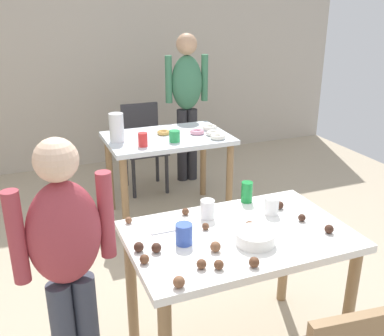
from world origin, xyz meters
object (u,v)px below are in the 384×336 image
(soda_can, at_px, (247,192))
(pitcher_far, at_px, (117,127))
(chair_far_table, at_px, (143,142))
(dining_table_near, at_px, (238,252))
(person_adult_far, at_px, (187,95))
(person_girl_near, at_px, (67,259))
(mixing_bowl, at_px, (255,238))
(dining_table_far, at_px, (168,149))

(soda_can, height_order, pitcher_far, pitcher_far)
(soda_can, bearing_deg, chair_far_table, 90.58)
(dining_table_near, bearing_deg, person_adult_far, 74.65)
(person_girl_near, xyz_separation_m, person_adult_far, (1.52, 2.48, 0.14))
(chair_far_table, bearing_deg, mixing_bowl, -93.67)
(dining_table_near, bearing_deg, chair_far_table, 85.62)
(person_adult_far, height_order, soda_can, person_adult_far)
(person_adult_far, relative_size, pitcher_far, 6.57)
(dining_table_near, bearing_deg, person_girl_near, 179.75)
(chair_far_table, height_order, pitcher_far, pitcher_far)
(dining_table_near, relative_size, soda_can, 9.15)
(dining_table_near, distance_m, person_adult_far, 2.59)
(mixing_bowl, height_order, pitcher_far, pitcher_far)
(dining_table_near, height_order, person_girl_near, person_girl_near)
(person_adult_far, bearing_deg, dining_table_far, -122.41)
(dining_table_near, distance_m, person_girl_near, 0.85)
(dining_table_far, height_order, pitcher_far, pitcher_far)
(mixing_bowl, distance_m, soda_can, 0.47)
(chair_far_table, height_order, mixing_bowl, chair_far_table)
(dining_table_far, distance_m, soda_can, 1.45)
(person_girl_near, height_order, mixing_bowl, person_girl_near)
(dining_table_near, relative_size, person_girl_near, 0.83)
(mixing_bowl, xyz_separation_m, soda_can, (0.19, 0.43, 0.03))
(person_girl_near, relative_size, person_adult_far, 0.87)
(person_adult_far, xyz_separation_m, mixing_bowl, (-0.66, -2.60, -0.15))
(chair_far_table, bearing_deg, person_girl_near, -112.71)
(person_girl_near, bearing_deg, pitcher_far, 70.61)
(person_girl_near, bearing_deg, person_adult_far, 58.50)
(chair_far_table, distance_m, person_adult_far, 0.66)
(dining_table_near, height_order, mixing_bowl, mixing_bowl)
(person_girl_near, relative_size, pitcher_far, 5.69)
(person_adult_far, bearing_deg, pitcher_far, -141.25)
(soda_can, bearing_deg, person_girl_near, -163.66)
(soda_can, distance_m, pitcher_far, 1.51)
(dining_table_far, bearing_deg, chair_far_table, 92.10)
(person_adult_far, distance_m, pitcher_far, 1.16)
(dining_table_near, relative_size, dining_table_far, 1.06)
(dining_table_far, height_order, mixing_bowl, mixing_bowl)
(dining_table_near, distance_m, chair_far_table, 2.47)
(dining_table_far, relative_size, pitcher_far, 4.46)
(dining_table_near, xyz_separation_m, person_girl_near, (-0.84, 0.00, 0.15))
(person_adult_far, bearing_deg, person_girl_near, -121.50)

